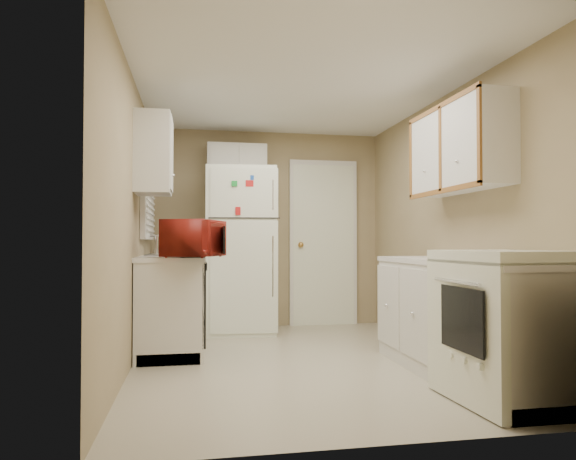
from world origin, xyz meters
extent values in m
plane|color=beige|center=(0.00, 0.00, 0.00)|extent=(3.80, 3.80, 0.00)
plane|color=white|center=(0.00, 0.00, 2.40)|extent=(3.80, 3.80, 0.00)
plane|color=tan|center=(-1.40, 0.00, 1.20)|extent=(3.80, 3.80, 0.00)
plane|color=tan|center=(1.40, 0.00, 1.20)|extent=(3.80, 3.80, 0.00)
plane|color=tan|center=(0.00, 1.90, 1.20)|extent=(2.80, 2.80, 0.00)
plane|color=tan|center=(0.00, -1.90, 1.20)|extent=(2.80, 2.80, 0.00)
cube|color=silver|center=(-1.10, 0.90, 0.45)|extent=(0.60, 1.80, 0.90)
cube|color=black|center=(-0.81, 0.30, 0.49)|extent=(0.03, 0.58, 0.72)
cube|color=gray|center=(-1.10, 1.05, 0.86)|extent=(0.54, 0.74, 0.16)
imported|color=#A02016|center=(-0.89, 0.15, 1.05)|extent=(0.66, 0.51, 0.39)
imported|color=white|center=(-1.10, 1.42, 1.00)|extent=(0.10, 0.10, 0.18)
cube|color=silver|center=(-1.36, 1.05, 1.60)|extent=(0.10, 0.98, 1.08)
cube|color=silver|center=(-1.25, 0.22, 1.80)|extent=(0.30, 0.45, 0.70)
cube|color=white|center=(-0.36, 1.53, 0.94)|extent=(0.83, 0.81, 1.88)
cube|color=silver|center=(-0.40, 1.75, 2.00)|extent=(0.70, 0.30, 0.40)
cube|color=white|center=(0.70, 1.86, 1.02)|extent=(0.86, 0.06, 2.08)
cube|color=silver|center=(1.10, -0.80, 0.45)|extent=(0.60, 2.00, 0.90)
cube|color=white|center=(1.09, -1.37, 0.49)|extent=(0.71, 0.85, 0.99)
cube|color=silver|center=(1.25, -0.50, 1.80)|extent=(0.30, 1.20, 0.70)
camera|label=1|loc=(-0.89, -4.39, 1.03)|focal=32.00mm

